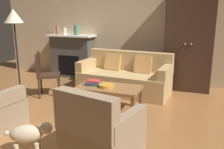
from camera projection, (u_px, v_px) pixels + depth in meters
The scene contains 15 objects.
ground_plane at pixel (87, 117), 4.06m from camera, with size 9.60×9.60×0.00m, color #9E6638.
back_wall at pixel (131, 24), 6.04m from camera, with size 7.20×0.10×2.80m, color beige.
fireplace at pixel (72, 56), 6.54m from camera, with size 1.26×0.48×1.12m.
armoire at pixel (189, 43), 5.36m from camera, with size 1.06×0.57×2.07m.
couch at pixel (125, 78), 5.29m from camera, with size 1.97×0.99×0.86m.
coffee_table at pixel (109, 90), 4.33m from camera, with size 1.10×0.60×0.42m.
fruit_bowl at pixel (107, 86), 4.27m from camera, with size 0.27×0.27×0.05m, color orange.
book_stack at pixel (93, 83), 4.39m from camera, with size 0.26×0.19×0.09m.
mantel_vase_terracotta at pixel (58, 30), 6.49m from camera, with size 0.10×0.10×0.22m, color #A86042.
mantel_vase_cream at pixel (64, 31), 6.42m from camera, with size 0.11×0.11×0.18m, color beige.
mantel_vase_jade at pixel (77, 30), 6.29m from camera, with size 0.14×0.14×0.25m, color slate.
armchair_near_right at pixel (100, 134), 2.85m from camera, with size 0.92×0.92×0.88m.
side_chair_wooden at pixel (44, 71), 5.03m from camera, with size 0.60×0.60×0.90m.
floor_lamp at pixel (14, 21), 4.66m from camera, with size 0.36×0.36×1.75m.
dog at pixel (29, 134), 2.99m from camera, with size 0.53×0.36×0.39m.
Camera 1 is at (1.69, -3.39, 1.67)m, focal length 39.57 mm.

